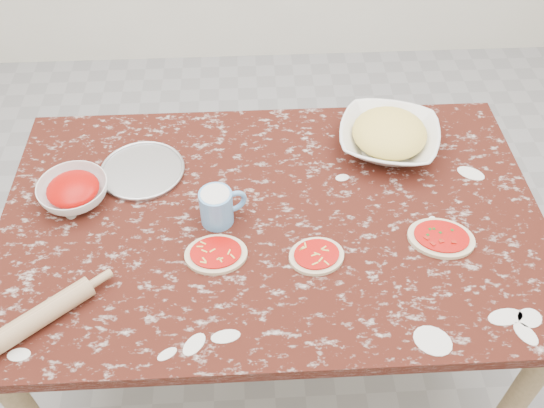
{
  "coord_description": "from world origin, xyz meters",
  "views": [
    {
      "loc": [
        -0.06,
        -1.15,
        2.04
      ],
      "look_at": [
        0.0,
        0.0,
        0.8
      ],
      "focal_mm": 38.73,
      "sensor_mm": 36.0,
      "label": 1
    }
  ],
  "objects_px": {
    "worktable": "(272,233)",
    "sauce_bowl": "(74,192)",
    "rolling_pin": "(41,316)",
    "cheese_bowl": "(388,138)",
    "flour_mug": "(218,206)",
    "pizza_tray": "(142,171)"
  },
  "relations": [
    {
      "from": "sauce_bowl",
      "to": "rolling_pin",
      "type": "distance_m",
      "value": 0.43
    },
    {
      "from": "flour_mug",
      "to": "rolling_pin",
      "type": "relative_size",
      "value": 0.5
    },
    {
      "from": "pizza_tray",
      "to": "sauce_bowl",
      "type": "distance_m",
      "value": 0.22
    },
    {
      "from": "cheese_bowl",
      "to": "rolling_pin",
      "type": "xyz_separation_m",
      "value": [
        -0.99,
        -0.61,
        -0.01
      ]
    },
    {
      "from": "worktable",
      "to": "pizza_tray",
      "type": "height_order",
      "value": "pizza_tray"
    },
    {
      "from": "pizza_tray",
      "to": "rolling_pin",
      "type": "distance_m",
      "value": 0.57
    },
    {
      "from": "sauce_bowl",
      "to": "cheese_bowl",
      "type": "relative_size",
      "value": 0.65
    },
    {
      "from": "flour_mug",
      "to": "sauce_bowl",
      "type": "bearing_deg",
      "value": 166.42
    },
    {
      "from": "rolling_pin",
      "to": "sauce_bowl",
      "type": "bearing_deg",
      "value": 88.99
    },
    {
      "from": "cheese_bowl",
      "to": "flour_mug",
      "type": "bearing_deg",
      "value": -152.31
    },
    {
      "from": "sauce_bowl",
      "to": "cheese_bowl",
      "type": "bearing_deg",
      "value": 10.63
    },
    {
      "from": "worktable",
      "to": "rolling_pin",
      "type": "bearing_deg",
      "value": -151.02
    },
    {
      "from": "sauce_bowl",
      "to": "cheese_bowl",
      "type": "distance_m",
      "value": 1.0
    },
    {
      "from": "pizza_tray",
      "to": "worktable",
      "type": "bearing_deg",
      "value": -27.08
    },
    {
      "from": "pizza_tray",
      "to": "rolling_pin",
      "type": "relative_size",
      "value": 0.94
    },
    {
      "from": "worktable",
      "to": "cheese_bowl",
      "type": "height_order",
      "value": "cheese_bowl"
    },
    {
      "from": "worktable",
      "to": "pizza_tray",
      "type": "xyz_separation_m",
      "value": [
        -0.4,
        0.2,
        0.09
      ]
    },
    {
      "from": "worktable",
      "to": "flour_mug",
      "type": "bearing_deg",
      "value": -177.01
    },
    {
      "from": "worktable",
      "to": "rolling_pin",
      "type": "xyz_separation_m",
      "value": [
        -0.6,
        -0.33,
        0.11
      ]
    },
    {
      "from": "sauce_bowl",
      "to": "flour_mug",
      "type": "xyz_separation_m",
      "value": [
        0.43,
        -0.1,
        0.03
      ]
    },
    {
      "from": "worktable",
      "to": "sauce_bowl",
      "type": "xyz_separation_m",
      "value": [
        -0.59,
        0.1,
        0.12
      ]
    },
    {
      "from": "cheese_bowl",
      "to": "pizza_tray",
      "type": "bearing_deg",
      "value": -174.5
    }
  ]
}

